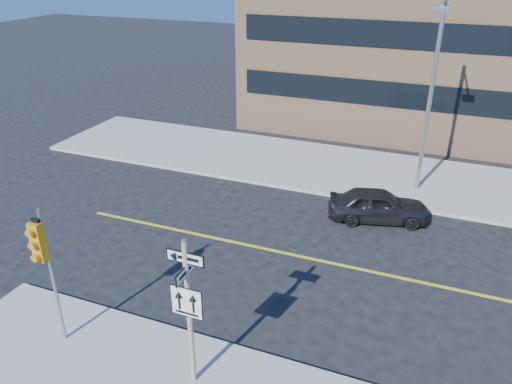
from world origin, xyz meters
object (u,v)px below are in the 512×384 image
at_px(parked_car_a, 378,205).
at_px(traffic_signal, 42,252).
at_px(streetlight_a, 432,88).
at_px(sign_pole, 189,306).

bearing_deg(parked_car_a, traffic_signal, 131.21).
bearing_deg(streetlight_a, sign_pole, -106.77).
bearing_deg(traffic_signal, parked_car_a, 56.70).
height_order(sign_pole, parked_car_a, sign_pole).
bearing_deg(streetlight_a, traffic_signal, -120.80).
bearing_deg(sign_pole, streetlight_a, 73.23).
xyz_separation_m(sign_pole, streetlight_a, (4.00, 13.27, 2.32)).
height_order(sign_pole, traffic_signal, sign_pole).
distance_m(sign_pole, traffic_signal, 4.05).
bearing_deg(traffic_signal, streetlight_a, 59.20).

